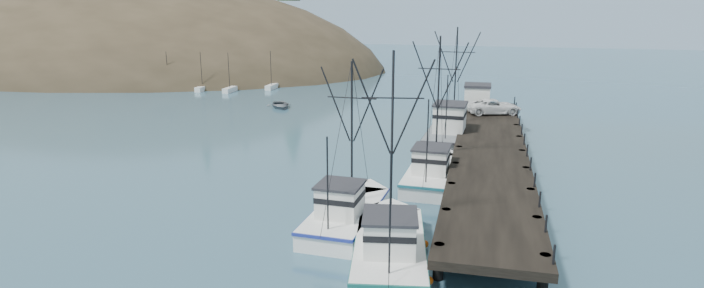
{
  "coord_description": "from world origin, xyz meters",
  "views": [
    {
      "loc": [
        13.12,
        -30.31,
        14.15
      ],
      "look_at": [
        2.73,
        12.76,
        2.5
      ],
      "focal_mm": 28.0,
      "sensor_mm": 36.0,
      "label": 1
    }
  ],
  "objects_px": {
    "trawler_near": "(390,245)",
    "work_vessel": "(451,133)",
    "trawler_mid": "(347,212)",
    "pickup_truck": "(494,107)",
    "pier": "(490,152)",
    "pier_shed": "(477,96)",
    "motorboat": "(280,107)",
    "trawler_far": "(433,171)"
  },
  "relations": [
    {
      "from": "pier",
      "to": "trawler_near",
      "type": "relative_size",
      "value": 3.69
    },
    {
      "from": "trawler_mid",
      "to": "motorboat",
      "type": "bearing_deg",
      "value": 116.82
    },
    {
      "from": "work_vessel",
      "to": "pier_shed",
      "type": "height_order",
      "value": "work_vessel"
    },
    {
      "from": "work_vessel",
      "to": "pickup_truck",
      "type": "distance_m",
      "value": 8.23
    },
    {
      "from": "trawler_near",
      "to": "trawler_mid",
      "type": "relative_size",
      "value": 1.1
    },
    {
      "from": "trawler_far",
      "to": "motorboat",
      "type": "height_order",
      "value": "trawler_far"
    },
    {
      "from": "trawler_near",
      "to": "work_vessel",
      "type": "height_order",
      "value": "work_vessel"
    },
    {
      "from": "trawler_near",
      "to": "work_vessel",
      "type": "xyz_separation_m",
      "value": [
        1.72,
        26.28,
        0.41
      ]
    },
    {
      "from": "trawler_near",
      "to": "trawler_mid",
      "type": "xyz_separation_m",
      "value": [
        -3.5,
        4.14,
        -0.0
      ]
    },
    {
      "from": "trawler_mid",
      "to": "pier_shed",
      "type": "bearing_deg",
      "value": 76.89
    },
    {
      "from": "pier",
      "to": "work_vessel",
      "type": "bearing_deg",
      "value": 114.85
    },
    {
      "from": "trawler_mid",
      "to": "trawler_far",
      "type": "relative_size",
      "value": 0.92
    },
    {
      "from": "work_vessel",
      "to": "pier",
      "type": "bearing_deg",
      "value": -65.15
    },
    {
      "from": "pickup_truck",
      "to": "trawler_near",
      "type": "bearing_deg",
      "value": 152.64
    },
    {
      "from": "trawler_near",
      "to": "trawler_mid",
      "type": "bearing_deg",
      "value": 130.19
    },
    {
      "from": "pickup_truck",
      "to": "motorboat",
      "type": "height_order",
      "value": "pickup_truck"
    },
    {
      "from": "motorboat",
      "to": "pier",
      "type": "bearing_deg",
      "value": -68.11
    },
    {
      "from": "pier",
      "to": "work_vessel",
      "type": "relative_size",
      "value": 3.14
    },
    {
      "from": "trawler_mid",
      "to": "pier",
      "type": "bearing_deg",
      "value": 57.48
    },
    {
      "from": "pier",
      "to": "trawler_mid",
      "type": "bearing_deg",
      "value": -122.52
    },
    {
      "from": "trawler_near",
      "to": "trawler_far",
      "type": "relative_size",
      "value": 1.01
    },
    {
      "from": "pickup_truck",
      "to": "work_vessel",
      "type": "bearing_deg",
      "value": 131.88
    },
    {
      "from": "pier_shed",
      "to": "pier",
      "type": "bearing_deg",
      "value": -85.24
    },
    {
      "from": "trawler_mid",
      "to": "motorboat",
      "type": "xyz_separation_m",
      "value": [
        -18.62,
        36.84,
        -0.82
      ]
    },
    {
      "from": "trawler_mid",
      "to": "trawler_near",
      "type": "bearing_deg",
      "value": -49.81
    },
    {
      "from": "trawler_near",
      "to": "pickup_truck",
      "type": "relative_size",
      "value": 2.04
    },
    {
      "from": "trawler_mid",
      "to": "pickup_truck",
      "type": "distance_m",
      "value": 30.61
    },
    {
      "from": "pier",
      "to": "pier_shed",
      "type": "xyz_separation_m",
      "value": [
        -1.5,
        18.0,
        1.73
      ]
    },
    {
      "from": "trawler_mid",
      "to": "work_vessel",
      "type": "distance_m",
      "value": 22.75
    },
    {
      "from": "trawler_mid",
      "to": "trawler_far",
      "type": "height_order",
      "value": "trawler_far"
    },
    {
      "from": "pickup_truck",
      "to": "motorboat",
      "type": "xyz_separation_m",
      "value": [
        -27.98,
        7.76,
        -2.81
      ]
    },
    {
      "from": "pier",
      "to": "work_vessel",
      "type": "xyz_separation_m",
      "value": [
        -3.74,
        8.08,
        -0.46
      ]
    },
    {
      "from": "trawler_mid",
      "to": "pickup_truck",
      "type": "bearing_deg",
      "value": 72.16
    },
    {
      "from": "trawler_far",
      "to": "pickup_truck",
      "type": "bearing_deg",
      "value": 75.9
    },
    {
      "from": "trawler_far",
      "to": "trawler_mid",
      "type": "bearing_deg",
      "value": -114.41
    },
    {
      "from": "pier_shed",
      "to": "trawler_far",
      "type": "bearing_deg",
      "value": -97.46
    },
    {
      "from": "trawler_mid",
      "to": "work_vessel",
      "type": "bearing_deg",
      "value": 76.72
    },
    {
      "from": "trawler_mid",
      "to": "motorboat",
      "type": "height_order",
      "value": "trawler_mid"
    },
    {
      "from": "work_vessel",
      "to": "pier_shed",
      "type": "distance_m",
      "value": 10.41
    },
    {
      "from": "trawler_mid",
      "to": "motorboat",
      "type": "distance_m",
      "value": 41.29
    },
    {
      "from": "motorboat",
      "to": "trawler_far",
      "type": "bearing_deg",
      "value": -77.57
    },
    {
      "from": "pier",
      "to": "pickup_truck",
      "type": "distance_m",
      "value": 15.07
    }
  ]
}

